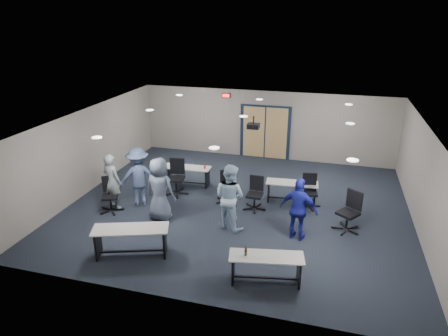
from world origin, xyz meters
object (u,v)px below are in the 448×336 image
(table_back_left, at_px, (187,173))
(person_lightblue, at_px, (230,197))
(person_back, at_px, (138,177))
(table_front_right, at_px, (266,264))
(chair_loose_left, at_px, (110,195))
(chair_loose_right, at_px, (348,212))
(table_back_right, at_px, (292,188))
(person_plaid, at_px, (160,189))
(chair_back_c, at_px, (255,194))
(chair_back_d, at_px, (310,191))
(table_front_left, at_px, (131,237))
(chair_back_a, at_px, (176,178))
(person_gray, at_px, (112,181))
(person_navy, at_px, (299,209))
(chair_back_b, at_px, (226,187))

(table_back_left, height_order, person_lightblue, person_lightblue)
(person_back, bearing_deg, table_back_left, -148.18)
(table_front_right, height_order, chair_loose_left, chair_loose_left)
(chair_loose_left, relative_size, chair_loose_right, 0.94)
(table_back_right, height_order, person_plaid, person_plaid)
(person_lightblue, distance_m, person_back, 3.06)
(chair_back_c, xyz_separation_m, chair_back_d, (1.56, 0.59, 0.01))
(table_back_left, relative_size, chair_back_d, 1.58)
(table_back_left, xyz_separation_m, person_back, (-0.89, -1.79, 0.47))
(person_lightblue, bearing_deg, person_plaid, 26.41)
(chair_back_c, bearing_deg, table_front_right, -70.84)
(table_front_left, distance_m, chair_back_a, 3.55)
(chair_loose_left, xyz_separation_m, person_gray, (-0.04, 0.24, 0.33))
(chair_back_c, height_order, person_lightblue, person_lightblue)
(table_front_left, distance_m, chair_back_c, 3.96)
(table_front_right, relative_size, table_back_right, 1.04)
(table_back_right, relative_size, chair_back_d, 1.58)
(table_front_right, distance_m, person_back, 5.15)
(chair_back_a, relative_size, chair_back_d, 1.13)
(chair_back_a, relative_size, chair_loose_left, 1.11)
(table_front_left, relative_size, person_plaid, 1.03)
(chair_back_c, xyz_separation_m, chair_loose_right, (2.65, -0.56, 0.05))
(table_back_right, distance_m, chair_loose_left, 5.48)
(chair_back_d, bearing_deg, chair_loose_left, -171.86)
(person_lightblue, bearing_deg, table_front_right, 147.35)
(table_back_right, relative_size, chair_back_a, 1.40)
(table_front_left, xyz_separation_m, table_back_left, (-0.17, 4.34, -0.06))
(person_navy, bearing_deg, chair_back_a, -8.69)
(chair_back_a, relative_size, chair_back_c, 1.15)
(chair_back_a, xyz_separation_m, chair_back_b, (1.71, -0.13, -0.09))
(table_back_left, xyz_separation_m, chair_back_b, (1.61, -0.94, 0.05))
(chair_back_a, xyz_separation_m, person_back, (-0.79, -0.98, 0.34))
(table_front_left, xyz_separation_m, person_navy, (3.79, 1.83, 0.35))
(table_front_left, xyz_separation_m, person_lightblue, (1.94, 1.95, 0.42))
(chair_back_c, relative_size, chair_back_d, 0.99)
(chair_loose_right, bearing_deg, table_front_left, -117.16)
(person_plaid, bearing_deg, table_front_right, 157.19)
(person_back, bearing_deg, chair_back_c, 158.17)
(chair_back_d, height_order, person_plaid, person_plaid)
(person_navy, bearing_deg, person_gray, 10.85)
(chair_back_c, bearing_deg, person_plaid, -148.74)
(table_back_right, relative_size, person_back, 0.88)
(person_back, bearing_deg, person_gray, -0.21)
(chair_loose_right, bearing_deg, chair_back_b, -157.00)
(table_back_left, bearing_deg, table_front_right, -55.74)
(person_plaid, distance_m, person_navy, 3.85)
(table_back_right, xyz_separation_m, chair_back_c, (-1.00, -0.83, 0.07))
(table_front_left, xyz_separation_m, person_plaid, (-0.06, 1.88, 0.42))
(chair_back_b, height_order, chair_back_c, chair_back_c)
(table_back_right, relative_size, chair_back_b, 1.64)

